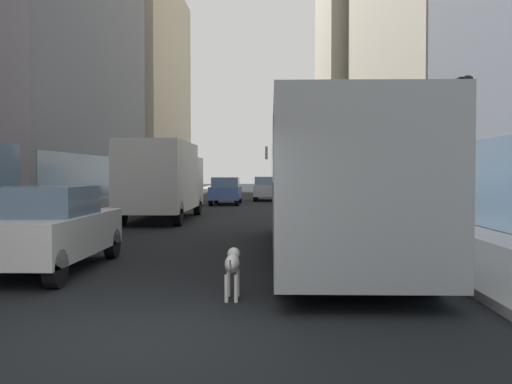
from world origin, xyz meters
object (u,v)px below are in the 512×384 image
(car_blue_hatchback, at_px, (226,191))
(car_white_van, at_px, (45,228))
(box_truck, at_px, (163,178))
(traffic_light_near, at_px, (465,140))
(dalmatian_dog, at_px, (232,264))
(car_silver_sedan, at_px, (267,188))
(transit_bus, at_px, (329,177))

(car_blue_hatchback, relative_size, car_white_van, 1.00)
(box_truck, relative_size, traffic_light_near, 2.21)
(dalmatian_dog, xyz_separation_m, traffic_light_near, (3.98, 1.74, 1.92))
(car_silver_sedan, height_order, traffic_light_near, traffic_light_near)
(traffic_light_near, bearing_deg, box_truck, 121.24)
(box_truck, xyz_separation_m, dalmatian_dog, (3.72, -14.44, -1.15))
(car_silver_sedan, height_order, dalmatian_dog, car_silver_sedan)
(transit_bus, bearing_deg, car_blue_hatchback, 100.51)
(car_white_van, relative_size, traffic_light_near, 1.24)
(transit_bus, bearing_deg, car_white_van, -157.76)
(car_blue_hatchback, relative_size, traffic_light_near, 1.23)
(car_blue_hatchback, relative_size, car_silver_sedan, 0.98)
(car_white_van, height_order, box_truck, box_truck)
(dalmatian_dog, bearing_deg, car_blue_hatchback, 94.62)
(transit_bus, relative_size, car_blue_hatchback, 2.75)
(traffic_light_near, bearing_deg, car_white_van, 175.80)
(box_truck, xyz_separation_m, traffic_light_near, (7.70, -12.69, 0.77))
(car_white_van, xyz_separation_m, car_silver_sedan, (4.00, 28.92, -0.00))
(car_blue_hatchback, bearing_deg, traffic_light_near, -75.98)
(box_truck, relative_size, dalmatian_dog, 7.79)
(car_white_van, height_order, dalmatian_dog, car_white_van)
(car_silver_sedan, bearing_deg, dalmatian_dog, -90.52)
(car_silver_sedan, bearing_deg, box_truck, -103.40)
(dalmatian_dog, height_order, traffic_light_near, traffic_light_near)
(car_silver_sedan, relative_size, dalmatian_dog, 4.43)
(car_blue_hatchback, distance_m, dalmatian_dog, 26.25)
(car_blue_hatchback, distance_m, car_white_van, 23.91)
(transit_bus, relative_size, traffic_light_near, 3.39)
(car_white_van, bearing_deg, car_blue_hatchback, 86.16)
(traffic_light_near, bearing_deg, dalmatian_dog, -156.36)
(transit_bus, distance_m, box_truck, 11.32)
(car_blue_hatchback, xyz_separation_m, dalmatian_dog, (2.12, -26.17, -0.31))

